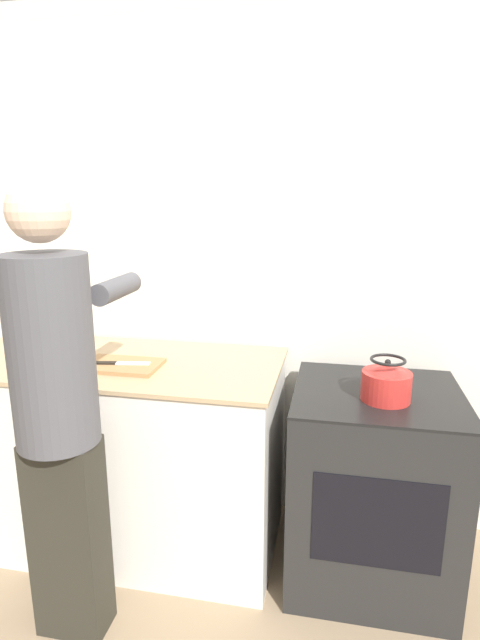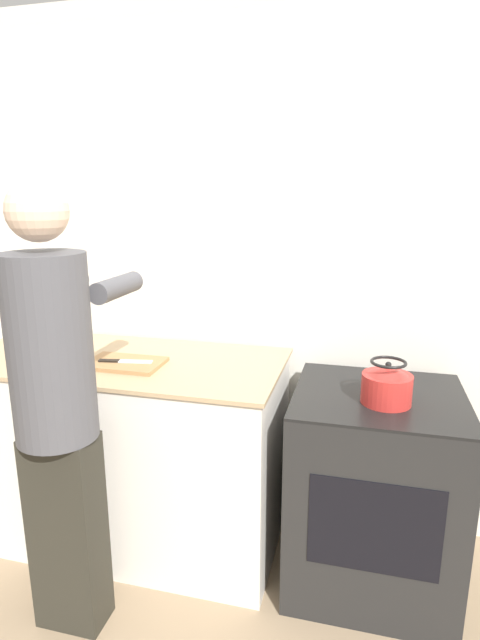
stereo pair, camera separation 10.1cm
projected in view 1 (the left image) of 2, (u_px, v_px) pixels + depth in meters
ground_plane at (178, 596)px, 2.16m from camera, size 12.00×12.00×0.00m
wall_back at (217, 273)px, 2.56m from camera, size 8.00×0.05×2.60m
counter at (121, 451)px, 2.45m from camera, size 1.55×0.72×0.94m
oven at (372, 485)px, 2.21m from camera, size 0.70×0.66×0.88m
person at (58, 403)px, 1.79m from camera, size 0.33×0.58×1.74m
cutting_board at (122, 365)px, 2.24m from camera, size 0.34×0.23×0.02m
knife at (121, 363)px, 2.23m from camera, size 0.25×0.07×0.01m
kettle at (386, 383)px, 2.00m from camera, size 0.20×0.20×0.18m
canister_jar at (41, 328)px, 2.57m from camera, size 0.13×0.13×0.17m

